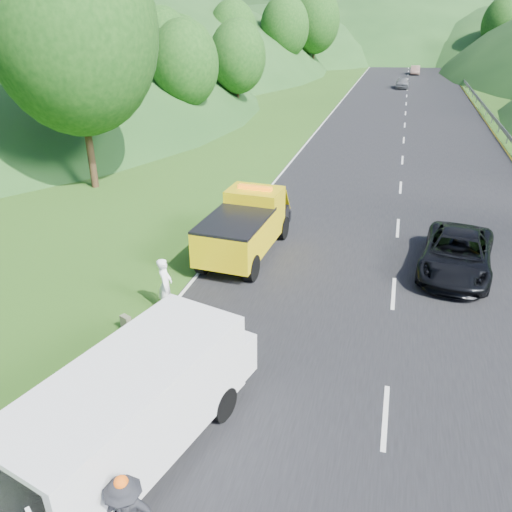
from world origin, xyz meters
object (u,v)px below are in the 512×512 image
(child, at_px, (196,344))
(passing_suv, at_px, (453,272))
(white_van, at_px, (137,403))
(woman, at_px, (167,310))
(tow_truck, at_px, (246,225))
(suitcase, at_px, (126,324))

(child, height_order, passing_suv, passing_suv)
(white_van, height_order, woman, white_van)
(tow_truck, height_order, child, tow_truck)
(woman, relative_size, passing_suv, 0.35)
(tow_truck, xyz_separation_m, child, (0.36, -6.21, -1.21))
(woman, bearing_deg, suitcase, 138.43)
(child, bearing_deg, woman, 175.19)
(woman, xyz_separation_m, child, (1.57, -1.48, 0.00))
(tow_truck, bearing_deg, white_van, -82.75)
(tow_truck, height_order, white_van, tow_truck)
(white_van, height_order, suitcase, white_van)
(white_van, distance_m, suitcase, 4.89)
(woman, xyz_separation_m, suitcase, (-0.67, -1.40, 0.26))
(child, xyz_separation_m, suitcase, (-2.24, 0.08, 0.26))
(white_van, xyz_separation_m, suitcase, (-2.61, 3.99, -1.07))
(woman, distance_m, passing_suv, 10.47)
(tow_truck, height_order, suitcase, tow_truck)
(child, distance_m, passing_suv, 10.08)
(woman, xyz_separation_m, passing_suv, (9.02, 5.32, 0.00))
(woman, bearing_deg, passing_suv, -75.48)
(white_van, distance_m, passing_suv, 12.90)
(woman, relative_size, child, 1.77)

